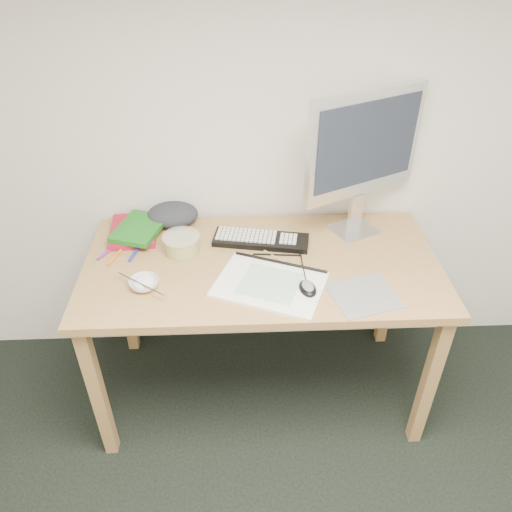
{
  "coord_description": "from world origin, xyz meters",
  "views": [
    {
      "loc": [
        0.01,
        -0.14,
        1.92
      ],
      "look_at": [
        0.07,
        1.36,
        0.83
      ],
      "focal_mm": 35.0,
      "sensor_mm": 36.0,
      "label": 1
    }
  ],
  "objects_px": {
    "sketchpad": "(270,284)",
    "rice_bowl": "(144,284)",
    "desk": "(262,279)",
    "monitor": "(364,148)",
    "keyboard": "(261,240)"
  },
  "relations": [
    {
      "from": "monitor",
      "to": "rice_bowl",
      "type": "distance_m",
      "value": 0.98
    },
    {
      "from": "desk",
      "to": "keyboard",
      "type": "bearing_deg",
      "value": 88.83
    },
    {
      "from": "keyboard",
      "to": "sketchpad",
      "type": "bearing_deg",
      "value": -75.92
    },
    {
      "from": "sketchpad",
      "to": "rice_bowl",
      "type": "distance_m",
      "value": 0.46
    },
    {
      "from": "sketchpad",
      "to": "desk",
      "type": "bearing_deg",
      "value": 120.43
    },
    {
      "from": "desk",
      "to": "sketchpad",
      "type": "height_order",
      "value": "sketchpad"
    },
    {
      "from": "keyboard",
      "to": "rice_bowl",
      "type": "bearing_deg",
      "value": -137.72
    },
    {
      "from": "keyboard",
      "to": "monitor",
      "type": "distance_m",
      "value": 0.55
    },
    {
      "from": "sketchpad",
      "to": "rice_bowl",
      "type": "height_order",
      "value": "rice_bowl"
    },
    {
      "from": "desk",
      "to": "monitor",
      "type": "distance_m",
      "value": 0.65
    },
    {
      "from": "keyboard",
      "to": "rice_bowl",
      "type": "height_order",
      "value": "rice_bowl"
    },
    {
      "from": "monitor",
      "to": "rice_bowl",
      "type": "relative_size",
      "value": 5.58
    },
    {
      "from": "desk",
      "to": "keyboard",
      "type": "distance_m",
      "value": 0.17
    },
    {
      "from": "keyboard",
      "to": "rice_bowl",
      "type": "distance_m",
      "value": 0.52
    },
    {
      "from": "keyboard",
      "to": "monitor",
      "type": "height_order",
      "value": "monitor"
    }
  ]
}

